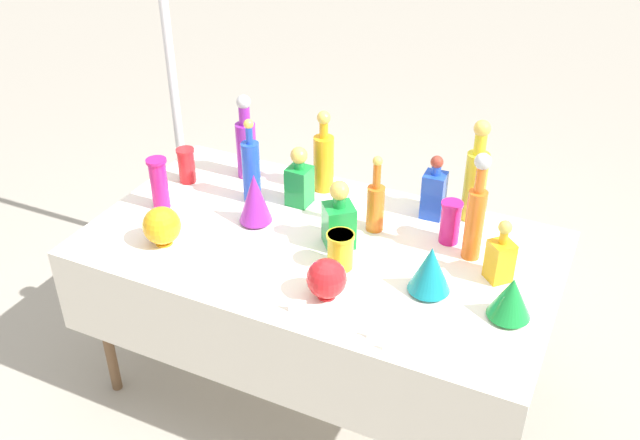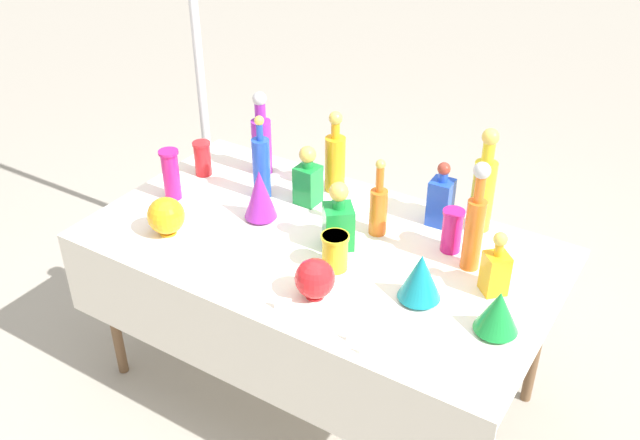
{
  "view_description": "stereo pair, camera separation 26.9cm",
  "coord_description": "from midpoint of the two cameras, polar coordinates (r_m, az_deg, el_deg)",
  "views": [
    {
      "loc": [
        0.97,
        -2.06,
        2.3
      ],
      "look_at": [
        0.0,
        0.0,
        0.86
      ],
      "focal_mm": 40.0,
      "sensor_mm": 36.0,
      "label": 1
    },
    {
      "loc": [
        1.2,
        -1.93,
        2.3
      ],
      "look_at": [
        0.0,
        0.0,
        0.86
      ],
      "focal_mm": 40.0,
      "sensor_mm": 36.0,
      "label": 2
    }
  ],
  "objects": [
    {
      "name": "slender_vase_1",
      "position": [
        3.01,
        -15.29,
        2.87
      ],
      "size": [
        0.08,
        0.08,
        0.22
      ],
      "color": "#C61972",
      "rests_on": "display_table"
    },
    {
      "name": "square_decanter_1",
      "position": [
        2.67,
        -1.35,
        -0.01
      ],
      "size": [
        0.15,
        0.15,
        0.27
      ],
      "color": "#198C38",
      "rests_on": "display_table"
    },
    {
      "name": "slender_vase_0",
      "position": [
        2.56,
        -1.36,
        -2.46
      ],
      "size": [
        0.1,
        0.1,
        0.14
      ],
      "color": "yellow",
      "rests_on": "display_table"
    },
    {
      "name": "fluted_vase_1",
      "position": [
        2.38,
        11.94,
        -6.21
      ],
      "size": [
        0.14,
        0.14,
        0.16
      ],
      "color": "#198C38",
      "rests_on": "display_table"
    },
    {
      "name": "tall_bottle_5",
      "position": [
        2.83,
        9.72,
        3.26
      ],
      "size": [
        0.09,
        0.09,
        0.43
      ],
      "color": "yellow",
      "rests_on": "display_table"
    },
    {
      "name": "price_tag_right",
      "position": [
        2.4,
        -5.05,
        -7.0
      ],
      "size": [
        0.06,
        0.03,
        0.05
      ],
      "primitive_type": "cube",
      "rotation": [
        -0.21,
        0.0,
        0.28
      ],
      "color": "white",
      "rests_on": "display_table"
    },
    {
      "name": "canopy_pole",
      "position": [
        3.57,
        -14.0,
        11.64
      ],
      "size": [
        0.18,
        0.18,
        2.71
      ],
      "color": "silver",
      "rests_on": "ground"
    },
    {
      "name": "tall_bottle_4",
      "position": [
        2.76,
        1.7,
        1.26
      ],
      "size": [
        0.07,
        0.07,
        0.32
      ],
      "color": "orange",
      "rests_on": "display_table"
    },
    {
      "name": "slender_vase_2",
      "position": [
        3.19,
        -13.03,
        4.31
      ],
      "size": [
        0.08,
        0.08,
        0.16
      ],
      "color": "red",
      "rests_on": "display_table"
    },
    {
      "name": "square_decanter_0",
      "position": [
        2.86,
        6.47,
        2.17
      ],
      "size": [
        0.09,
        0.09,
        0.27
      ],
      "color": "blue",
      "rests_on": "display_table"
    },
    {
      "name": "fluted_vase_0",
      "position": [
        2.83,
        -7.97,
        1.67
      ],
      "size": [
        0.13,
        0.13,
        0.22
      ],
      "color": "purple",
      "rests_on": "display_table"
    },
    {
      "name": "tall_bottle_1",
      "position": [
        3.02,
        -2.26,
        4.89
      ],
      "size": [
        0.09,
        0.09,
        0.36
      ],
      "color": "orange",
      "rests_on": "display_table"
    },
    {
      "name": "round_bowl_1",
      "position": [
        2.42,
        -2.65,
        -4.81
      ],
      "size": [
        0.14,
        0.14,
        0.15
      ],
      "color": "red",
      "rests_on": "display_table"
    },
    {
      "name": "fluted_vase_2",
      "position": [
        2.45,
        5.73,
        -4.05
      ],
      "size": [
        0.15,
        0.15,
        0.18
      ],
      "color": "teal",
      "rests_on": "display_table"
    },
    {
      "name": "display_table",
      "position": [
        2.75,
        -3.17,
        -3.35
      ],
      "size": [
        1.8,
        1.0,
        0.76
      ],
      "color": "white",
      "rests_on": "ground"
    },
    {
      "name": "price_tag_center",
      "position": [
        2.25,
        2.27,
        -10.23
      ],
      "size": [
        0.06,
        0.02,
        0.04
      ],
      "primitive_type": "cube",
      "rotation": [
        -0.21,
        0.0,
        0.18
      ],
      "color": "white",
      "rests_on": "display_table"
    },
    {
      "name": "slender_vase_3",
      "position": [
        2.72,
        7.64,
        -0.16
      ],
      "size": [
        0.08,
        0.08,
        0.17
      ],
      "color": "#C61972",
      "rests_on": "display_table"
    },
    {
      "name": "square_decanter_3",
      "position": [
        2.54,
        11.34,
        -3.0
      ],
      "size": [
        0.11,
        0.11,
        0.24
      ],
      "color": "orange",
      "rests_on": "display_table"
    },
    {
      "name": "tall_bottle_3",
      "position": [
        2.59,
        9.49,
        0.43
      ],
      "size": [
        0.07,
        0.07,
        0.43
      ],
      "color": "orange",
      "rests_on": "display_table"
    },
    {
      "name": "round_bowl_0",
      "position": [
        2.79,
        -15.27,
        -0.54
      ],
      "size": [
        0.15,
        0.15,
        0.15
      ],
      "color": "orange",
      "rests_on": "display_table"
    },
    {
      "name": "price_tag_left",
      "position": [
        2.29,
        0.99,
        -9.22
      ],
      "size": [
        0.05,
        0.02,
        0.04
      ],
      "primitive_type": "cube",
      "rotation": [
        -0.21,
        0.0,
        0.13
      ],
      "color": "white",
      "rests_on": "display_table"
    },
    {
      "name": "square_decanter_2",
      "position": [
        2.94,
        -4.29,
        3.18
      ],
      "size": [
        0.1,
        0.1,
        0.26
      ],
      "color": "#198C38",
      "rests_on": "display_table"
    },
    {
      "name": "ground_plane",
      "position": [
        3.23,
        -2.44,
        -13.06
      ],
      "size": [
        40.0,
        40.0,
        0.0
      ],
      "primitive_type": "plane",
      "color": "#A0998C"
    },
    {
      "name": "tall_bottle_2",
      "position": [
        3.15,
        -8.39,
        6.06
      ],
      "size": [
        0.09,
        0.09,
        0.38
      ],
      "color": "purple",
      "rests_on": "display_table"
    },
    {
      "name": "tall_bottle_0",
      "position": [
        2.97,
        -8.13,
        4.0
      ],
      "size": [
        0.07,
        0.07,
        0.37
      ],
      "color": "blue",
      "rests_on": "display_table"
    }
  ]
}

